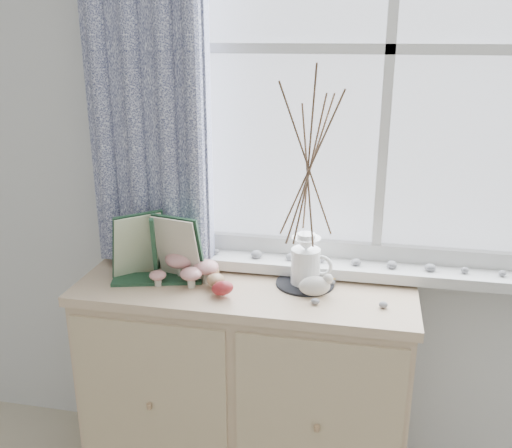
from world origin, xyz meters
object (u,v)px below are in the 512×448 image
toadstool_cluster (187,265)px  twig_pitcher (309,161)px  botanical_book (153,250)px  sideboard (245,388)px

toadstool_cluster → twig_pitcher: 0.57m
botanical_book → toadstool_cluster: botanical_book is taller
botanical_book → sideboard: bearing=-6.9°
sideboard → toadstool_cluster: bearing=-179.3°
sideboard → twig_pitcher: bearing=14.6°
sideboard → twig_pitcher: twig_pitcher is taller
sideboard → twig_pitcher: 0.90m
sideboard → toadstool_cluster: size_ratio=5.09×
sideboard → toadstool_cluster: 0.53m
twig_pitcher → sideboard: bearing=-152.9°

